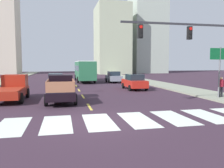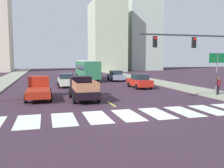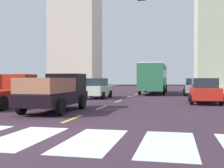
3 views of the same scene
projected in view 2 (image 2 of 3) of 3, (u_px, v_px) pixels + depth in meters
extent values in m
plane|color=#372533|center=(128.00, 115.00, 15.54)|extent=(160.00, 160.00, 0.00)
cube|color=gray|center=(161.00, 83.00, 35.80)|extent=(3.61, 110.00, 0.15)
cube|color=silver|center=(28.00, 121.00, 13.94)|extent=(1.40, 3.42, 0.01)
cube|color=silver|center=(64.00, 119.00, 14.47)|extent=(1.40, 3.42, 0.01)
cube|color=silver|center=(97.00, 117.00, 15.00)|extent=(1.40, 3.42, 0.01)
cube|color=silver|center=(128.00, 115.00, 15.54)|extent=(1.40, 3.42, 0.01)
cube|color=silver|center=(157.00, 113.00, 16.07)|extent=(1.40, 3.42, 0.01)
cube|color=silver|center=(184.00, 111.00, 16.60)|extent=(1.40, 3.42, 0.01)
cube|color=silver|center=(209.00, 110.00, 17.13)|extent=(1.40, 3.42, 0.01)
cube|color=yellow|center=(111.00, 104.00, 19.37)|extent=(0.16, 2.40, 0.01)
cube|color=yellow|center=(98.00, 95.00, 24.17)|extent=(0.16, 2.40, 0.01)
cube|color=yellow|center=(89.00, 89.00, 28.96)|extent=(0.16, 2.40, 0.01)
cube|color=yellow|center=(83.00, 85.00, 33.76)|extent=(0.16, 2.40, 0.01)
cube|color=yellow|center=(78.00, 81.00, 38.55)|extent=(0.16, 2.40, 0.01)
cube|color=yellow|center=(75.00, 79.00, 43.35)|extent=(0.16, 2.40, 0.01)
cube|color=yellow|center=(72.00, 77.00, 48.14)|extent=(0.16, 2.40, 0.01)
cube|color=yellow|center=(69.00, 75.00, 52.94)|extent=(0.16, 2.40, 0.01)
cube|color=black|center=(84.00, 92.00, 21.15)|extent=(1.96, 5.20, 0.56)
cube|color=black|center=(81.00, 82.00, 22.70)|extent=(1.84, 1.60, 1.00)
cube|color=#19232D|center=(80.00, 79.00, 23.10)|extent=(1.72, 0.08, 0.56)
cube|color=black|center=(85.00, 90.00, 20.20)|extent=(1.84, 3.30, 0.06)
cylinder|color=black|center=(70.00, 93.00, 22.41)|extent=(0.22, 0.80, 0.80)
cylinder|color=black|center=(91.00, 93.00, 22.93)|extent=(0.22, 0.80, 0.80)
cylinder|color=black|center=(74.00, 99.00, 19.42)|extent=(0.22, 0.80, 0.80)
cylinder|color=black|center=(98.00, 98.00, 19.94)|extent=(0.22, 0.80, 0.80)
cube|color=#9D6145|center=(74.00, 86.00, 19.93)|extent=(0.06, 3.17, 0.70)
cube|color=#9D6145|center=(96.00, 85.00, 20.40)|extent=(0.06, 3.17, 0.70)
cube|color=#9D6145|center=(88.00, 88.00, 18.64)|extent=(1.80, 0.06, 0.70)
cube|color=#9D2213|center=(39.00, 92.00, 21.39)|extent=(1.96, 5.20, 0.56)
cube|color=#9D2213|center=(39.00, 81.00, 22.94)|extent=(1.84, 1.60, 1.00)
cube|color=#19232D|center=(39.00, 79.00, 23.35)|extent=(1.72, 0.08, 0.56)
cube|color=#9E2714|center=(38.00, 90.00, 20.45)|extent=(1.84, 3.30, 0.06)
cylinder|color=black|center=(28.00, 93.00, 22.66)|extent=(0.22, 0.80, 0.80)
cylinder|color=black|center=(50.00, 92.00, 23.18)|extent=(0.22, 0.80, 0.80)
cylinder|color=black|center=(26.00, 98.00, 19.67)|extent=(0.22, 0.80, 0.80)
cylinder|color=black|center=(51.00, 97.00, 20.18)|extent=(0.22, 0.80, 0.80)
cube|color=#2A6D47|center=(87.00, 69.00, 40.76)|extent=(2.50, 10.80, 2.70)
cube|color=#19232D|center=(87.00, 67.00, 40.72)|extent=(2.52, 9.94, 0.80)
cube|color=silver|center=(87.00, 61.00, 40.61)|extent=(2.40, 10.37, 0.12)
cylinder|color=black|center=(77.00, 76.00, 43.78)|extent=(0.22, 1.00, 1.00)
cylinder|color=black|center=(91.00, 76.00, 44.44)|extent=(0.22, 1.00, 1.00)
cylinder|color=black|center=(82.00, 79.00, 37.72)|extent=(0.22, 1.00, 1.00)
cylinder|color=black|center=(98.00, 78.00, 38.38)|extent=(0.22, 1.00, 1.00)
cube|color=beige|center=(66.00, 81.00, 31.12)|extent=(1.80, 4.40, 0.76)
cube|color=#1E2833|center=(66.00, 76.00, 30.91)|extent=(1.58, 2.11, 0.64)
cylinder|color=black|center=(58.00, 84.00, 32.23)|extent=(0.22, 0.64, 0.64)
cylinder|color=black|center=(72.00, 83.00, 32.71)|extent=(0.22, 0.64, 0.64)
cylinder|color=black|center=(59.00, 86.00, 29.62)|extent=(0.22, 0.64, 0.64)
cylinder|color=black|center=(74.00, 85.00, 30.09)|extent=(0.22, 0.64, 0.64)
cube|color=red|center=(139.00, 82.00, 29.89)|extent=(1.80, 4.40, 0.76)
cube|color=#1E2833|center=(140.00, 77.00, 29.67)|extent=(1.58, 2.11, 0.64)
cylinder|color=black|center=(129.00, 84.00, 31.00)|extent=(0.22, 0.64, 0.64)
cylinder|color=black|center=(142.00, 84.00, 31.48)|extent=(0.22, 0.64, 0.64)
cylinder|color=black|center=(137.00, 87.00, 28.38)|extent=(0.22, 0.64, 0.64)
cylinder|color=black|center=(151.00, 86.00, 28.86)|extent=(0.22, 0.64, 0.64)
cube|color=gray|center=(116.00, 77.00, 39.43)|extent=(1.80, 4.40, 0.76)
cube|color=#1E2833|center=(116.00, 72.00, 39.22)|extent=(1.58, 2.11, 0.64)
cylinder|color=black|center=(108.00, 78.00, 40.54)|extent=(0.22, 0.64, 0.64)
cylinder|color=black|center=(119.00, 78.00, 41.02)|extent=(0.22, 0.64, 0.64)
cylinder|color=black|center=(113.00, 80.00, 37.93)|extent=(0.22, 0.64, 0.64)
cylinder|color=black|center=(124.00, 80.00, 38.40)|extent=(0.22, 0.64, 0.64)
cube|color=#2D2D33|center=(189.00, 35.00, 19.09)|extent=(8.41, 0.12, 0.12)
cube|color=black|center=(194.00, 43.00, 19.26)|extent=(0.28, 0.24, 0.84)
cylinder|color=red|center=(195.00, 39.00, 19.11)|extent=(0.20, 0.04, 0.20)
cylinder|color=black|center=(195.00, 42.00, 19.13)|extent=(0.20, 0.04, 0.20)
cylinder|color=black|center=(195.00, 46.00, 19.16)|extent=(0.20, 0.04, 0.20)
cube|color=black|center=(155.00, 42.00, 18.37)|extent=(0.28, 0.24, 0.84)
cylinder|color=red|center=(156.00, 38.00, 18.22)|extent=(0.20, 0.04, 0.20)
cylinder|color=black|center=(156.00, 42.00, 18.25)|extent=(0.20, 0.04, 0.20)
cylinder|color=black|center=(156.00, 45.00, 18.27)|extent=(0.20, 0.04, 0.20)
cylinder|color=slate|center=(217.00, 75.00, 22.96)|extent=(0.12, 0.12, 4.20)
cube|color=#0E562B|center=(217.00, 58.00, 22.77)|extent=(1.70, 0.06, 0.90)
cylinder|color=black|center=(217.00, 90.00, 23.42)|extent=(0.14, 0.14, 0.84)
cylinder|color=black|center=(219.00, 90.00, 23.47)|extent=(0.14, 0.14, 0.84)
cylinder|color=maroon|center=(218.00, 83.00, 23.38)|extent=(0.34, 0.34, 0.58)
cylinder|color=maroon|center=(216.00, 83.00, 23.32)|extent=(0.09, 0.09, 0.54)
cylinder|color=maroon|center=(220.00, 83.00, 23.44)|extent=(0.09, 0.09, 0.54)
sphere|color=tan|center=(218.00, 79.00, 23.33)|extent=(0.22, 0.22, 0.22)
cube|color=#A9B5A7|center=(142.00, 20.00, 77.70)|extent=(10.37, 10.52, 31.62)
cube|color=#ACB696|center=(107.00, 37.00, 71.60)|extent=(9.21, 11.98, 19.88)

